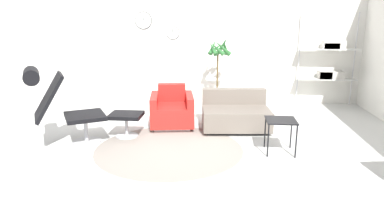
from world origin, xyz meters
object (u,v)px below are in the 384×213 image
(armchair_red, at_px, (172,111))
(shelf_unit, at_px, (330,61))
(ottoman, at_px, (126,119))
(potted_plant, at_px, (218,76))
(lounge_chair, at_px, (56,99))
(couch_low, at_px, (235,115))
(side_table, at_px, (281,123))

(armchair_red, xyz_separation_m, shelf_unit, (3.17, 1.83, 0.70))
(ottoman, height_order, potted_plant, potted_plant)
(ottoman, relative_size, armchair_red, 0.56)
(lounge_chair, bearing_deg, couch_low, 83.05)
(side_table, xyz_separation_m, potted_plant, (-0.95, 2.55, 0.25))
(couch_low, xyz_separation_m, potted_plant, (-0.34, 1.48, 0.44))
(armchair_red, bearing_deg, lounge_chair, 28.61)
(lounge_chair, height_order, side_table, lounge_chair)
(potted_plant, bearing_deg, shelf_unit, 9.17)
(armchair_red, xyz_separation_m, side_table, (1.72, -1.11, 0.16))
(ottoman, relative_size, shelf_unit, 0.25)
(couch_low, height_order, shelf_unit, shelf_unit)
(armchair_red, height_order, shelf_unit, shelf_unit)
(potted_plant, height_order, shelf_unit, shelf_unit)
(side_table, bearing_deg, shelf_unit, 63.75)
(side_table, bearing_deg, couch_low, 119.17)
(potted_plant, bearing_deg, couch_low, -76.87)
(lounge_chair, bearing_deg, potted_plant, 108.54)
(couch_low, height_order, potted_plant, potted_plant)
(lounge_chair, distance_m, armchair_red, 1.97)
(ottoman, bearing_deg, armchair_red, 45.64)
(ottoman, xyz_separation_m, potted_plant, (1.41, 2.10, 0.38))
(ottoman, distance_m, shelf_unit, 4.60)
(lounge_chair, distance_m, shelf_unit, 5.57)
(ottoman, relative_size, potted_plant, 0.34)
(armchair_red, relative_size, shelf_unit, 0.46)
(couch_low, xyz_separation_m, side_table, (0.60, -1.08, 0.19))
(armchair_red, relative_size, side_table, 1.89)
(couch_low, distance_m, shelf_unit, 2.87)
(lounge_chair, bearing_deg, armchair_red, 97.37)
(side_table, height_order, shelf_unit, shelf_unit)
(side_table, distance_m, shelf_unit, 3.32)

